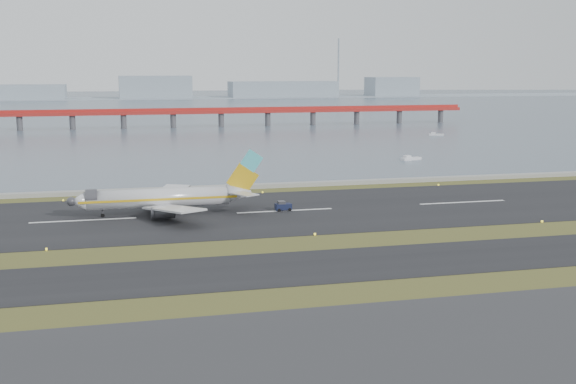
% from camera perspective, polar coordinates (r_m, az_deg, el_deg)
% --- Properties ---
extents(ground, '(1000.00, 1000.00, 0.00)m').
position_cam_1_polar(ground, '(120.08, 3.12, -4.24)').
color(ground, '#3A4819').
rests_on(ground, ground).
extents(apron_strip, '(1000.00, 50.00, 0.10)m').
position_cam_1_polar(apron_strip, '(71.99, 16.34, -14.36)').
color(apron_strip, '#2F2F32').
rests_on(apron_strip, ground).
extents(taxiway_strip, '(1000.00, 18.00, 0.10)m').
position_cam_1_polar(taxiway_strip, '(109.03, 4.96, -5.69)').
color(taxiway_strip, black).
rests_on(taxiway_strip, ground).
extents(runway_strip, '(1000.00, 45.00, 0.10)m').
position_cam_1_polar(runway_strip, '(148.34, -0.25, -1.51)').
color(runway_strip, black).
rests_on(runway_strip, ground).
extents(seawall, '(1000.00, 2.50, 1.00)m').
position_cam_1_polar(seawall, '(177.10, -2.52, 0.47)').
color(seawall, gray).
rests_on(seawall, ground).
extents(bay_water, '(1400.00, 800.00, 1.30)m').
position_cam_1_polar(bay_water, '(573.20, -10.44, 6.67)').
color(bay_water, '#455663').
rests_on(bay_water, ground).
extents(red_pier, '(260.00, 5.00, 10.20)m').
position_cam_1_polar(red_pier, '(366.12, -5.31, 6.29)').
color(red_pier, '#A9211D').
rests_on(red_pier, ground).
extents(far_shoreline, '(1400.00, 80.00, 60.50)m').
position_cam_1_polar(far_shoreline, '(733.36, -10.15, 7.78)').
color(far_shoreline, '#8C9AA6').
rests_on(far_shoreline, ground).
extents(airliner, '(38.52, 32.89, 12.80)m').
position_cam_1_polar(airliner, '(146.24, -9.58, -0.45)').
color(airliner, silver).
rests_on(airliner, ground).
extents(pushback_tug, '(3.34, 2.06, 2.09)m').
position_cam_1_polar(pushback_tug, '(148.45, -0.40, -1.12)').
color(pushback_tug, '#121834').
rests_on(pushback_tug, ground).
extents(workboat_near, '(7.26, 4.03, 1.68)m').
position_cam_1_polar(workboat_near, '(234.44, 9.64, 2.62)').
color(workboat_near, white).
rests_on(workboat_near, ground).
extents(workboat_far, '(6.64, 4.38, 1.55)m').
position_cam_1_polar(workboat_far, '(322.85, 11.61, 4.47)').
color(workboat_far, white).
rests_on(workboat_far, ground).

